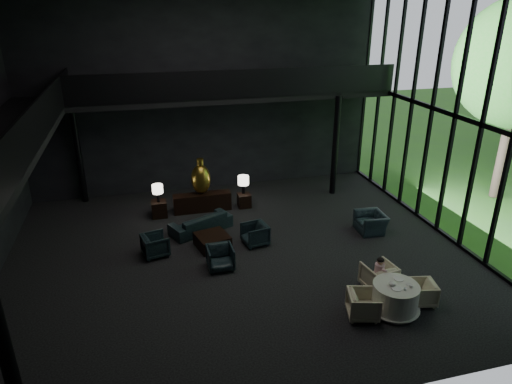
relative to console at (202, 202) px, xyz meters
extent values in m
cube|color=black|center=(0.65, -3.62, -0.34)|extent=(14.00, 12.00, 0.02)
cube|color=black|center=(0.65, 2.38, 3.66)|extent=(14.00, 0.04, 8.00)
cube|color=black|center=(0.65, -9.62, 3.66)|extent=(14.00, 0.04, 8.00)
cube|color=black|center=(-5.35, -3.62, 3.66)|extent=(2.00, 12.00, 0.25)
cube|color=black|center=(1.65, 1.38, 3.66)|extent=(12.00, 2.00, 0.25)
cube|color=black|center=(-4.35, -3.62, 4.26)|extent=(0.06, 12.00, 1.00)
cube|color=black|center=(1.65, 0.38, 4.26)|extent=(12.00, 0.06, 1.00)
cylinder|color=black|center=(-4.35, -9.32, 1.66)|extent=(0.24, 0.24, 4.00)
cylinder|color=black|center=(-4.35, 2.08, 1.66)|extent=(0.24, 0.24, 4.00)
cylinder|color=black|center=(5.45, 0.38, 1.66)|extent=(0.24, 0.24, 4.00)
cylinder|color=#382D23|center=(11.65, -1.62, 2.11)|extent=(0.36, 0.36, 4.90)
cube|color=black|center=(0.00, 0.00, 0.00)|extent=(2.14, 0.49, 0.68)
ellipsoid|color=#A9682D|center=(0.00, 0.08, 0.90)|extent=(0.72, 0.72, 1.12)
cylinder|color=#A9682D|center=(0.00, 0.08, 1.57)|extent=(0.25, 0.25, 0.23)
cube|color=black|center=(-1.60, -0.11, -0.04)|extent=(0.54, 0.54, 0.60)
cylinder|color=black|center=(-1.60, -0.14, 0.43)|extent=(0.12, 0.12, 0.34)
cylinder|color=white|center=(-1.60, -0.14, 0.76)|extent=(0.39, 0.39, 0.31)
cube|color=black|center=(1.60, -0.07, -0.08)|extent=(0.47, 0.47, 0.52)
cylinder|color=black|center=(1.60, 0.02, 0.36)|extent=(0.13, 0.13, 0.37)
cylinder|color=white|center=(1.60, 0.02, 0.72)|extent=(0.42, 0.42, 0.33)
imported|color=black|center=(-0.30, -1.64, 0.09)|extent=(2.27, 1.48, 0.86)
imported|color=black|center=(-1.89, -2.92, 0.04)|extent=(0.84, 0.88, 0.76)
imported|color=black|center=(1.26, -3.01, 0.04)|extent=(0.81, 0.85, 0.77)
imported|color=black|center=(-0.09, -4.18, 0.04)|extent=(0.75, 0.70, 0.77)
imported|color=black|center=(5.32, -3.15, 0.08)|extent=(0.67, 0.99, 0.84)
cube|color=black|center=(-0.11, -2.86, -0.13)|extent=(1.16, 1.16, 0.43)
cylinder|color=white|center=(3.81, -7.26, 0.03)|extent=(1.15, 1.15, 0.75)
cone|color=white|center=(3.81, -7.26, -0.29)|extent=(1.31, 1.31, 0.10)
imported|color=beige|center=(3.90, -6.26, 0.08)|extent=(0.92, 0.87, 0.85)
imported|color=#C1AD8B|center=(4.64, -7.17, -0.04)|extent=(0.66, 0.69, 0.61)
imported|color=#D5BA8E|center=(2.92, -7.29, 0.03)|extent=(0.85, 0.88, 0.75)
cylinder|color=#C2758A|center=(3.83, -6.38, 0.30)|extent=(0.27, 0.27, 0.38)
sphere|color=#D8A884|center=(3.83, -6.38, 0.58)|extent=(0.19, 0.19, 0.19)
ellipsoid|color=black|center=(3.83, -6.38, 0.61)|extent=(0.20, 0.20, 0.13)
cylinder|color=white|center=(3.72, -7.41, 0.42)|extent=(0.29, 0.29, 0.02)
cylinder|color=white|center=(4.00, -7.05, 0.42)|extent=(0.25, 0.25, 0.02)
cylinder|color=white|center=(4.11, -7.33, 0.42)|extent=(0.18, 0.18, 0.01)
cylinder|color=white|center=(4.10, -7.44, 0.45)|extent=(0.12, 0.12, 0.07)
ellipsoid|color=white|center=(3.68, -7.24, 0.45)|extent=(0.17, 0.17, 0.09)
cylinder|color=#99999E|center=(3.88, -7.51, 0.44)|extent=(0.06, 0.06, 0.07)
camera|label=1|loc=(-2.02, -15.66, 6.90)|focal=32.00mm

